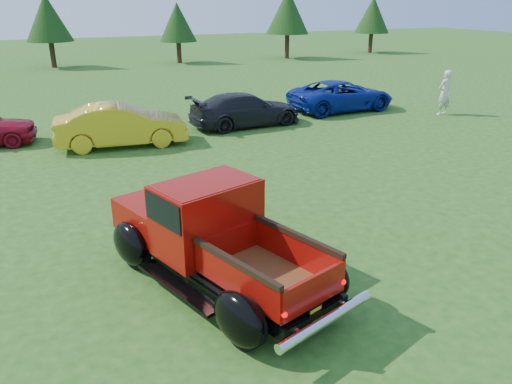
# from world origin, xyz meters

# --- Properties ---
(ground) EXTENTS (120.00, 120.00, 0.00)m
(ground) POSITION_xyz_m (0.00, 0.00, 0.00)
(ground) COLOR #204E16
(ground) RESTS_ON ground
(tree_mid_left) EXTENTS (3.20, 3.20, 5.00)m
(tree_mid_left) POSITION_xyz_m (-3.00, 31.00, 3.38)
(tree_mid_left) COLOR #332114
(tree_mid_left) RESTS_ON ground
(tree_mid_right) EXTENTS (2.82, 2.82, 4.40)m
(tree_mid_right) POSITION_xyz_m (6.00, 30.00, 2.97)
(tree_mid_right) COLOR #332114
(tree_mid_right) RESTS_ON ground
(tree_east) EXTENTS (3.46, 3.46, 5.40)m
(tree_east) POSITION_xyz_m (15.00, 29.50, 3.66)
(tree_east) COLOR #332114
(tree_east) RESTS_ON ground
(tree_far_east) EXTENTS (3.07, 3.07, 4.80)m
(tree_far_east) POSITION_xyz_m (24.00, 30.50, 3.25)
(tree_far_east) COLOR #332114
(tree_far_east) RESTS_ON ground
(pickup_truck) EXTENTS (3.45, 5.14, 1.79)m
(pickup_truck) POSITION_xyz_m (-1.98, -0.94, 0.85)
(pickup_truck) COLOR black
(pickup_truck) RESTS_ON ground
(show_car_yellow) EXTENTS (4.44, 1.94, 1.42)m
(show_car_yellow) POSITION_xyz_m (-1.95, 8.29, 0.71)
(show_car_yellow) COLOR gold
(show_car_yellow) RESTS_ON ground
(show_car_grey) EXTENTS (4.53, 2.10, 1.28)m
(show_car_grey) POSITION_xyz_m (2.95, 9.26, 0.64)
(show_car_grey) COLOR black
(show_car_grey) RESTS_ON ground
(show_car_blue) EXTENTS (4.86, 2.41, 1.32)m
(show_car_blue) POSITION_xyz_m (7.94, 10.21, 0.66)
(show_car_blue) COLOR navy
(show_car_blue) RESTS_ON ground
(spectator) EXTENTS (0.75, 0.56, 1.87)m
(spectator) POSITION_xyz_m (11.50, 7.78, 0.94)
(spectator) COLOR beige
(spectator) RESTS_ON ground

